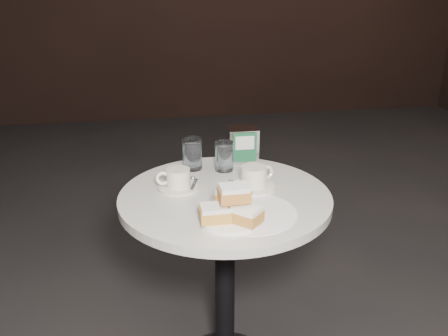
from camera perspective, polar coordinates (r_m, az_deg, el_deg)
cafe_table at (r=1.74m, az=0.11°, el=-8.95°), size 0.70×0.70×0.74m
sugar_spill at (r=1.52m, az=2.92°, el=-5.11°), size 0.38×0.38×0.00m
beignet_plate at (r=1.45m, az=0.83°, el=-4.69°), size 0.22×0.22×0.11m
coffee_cup_left at (r=1.68m, az=-5.29°, el=-1.40°), size 0.15×0.14×0.07m
coffee_cup_right at (r=1.68m, az=3.45°, el=-1.25°), size 0.20×0.20×0.08m
water_glass_left at (r=1.83m, az=-3.65°, el=1.58°), size 0.09×0.09×0.12m
water_glass_right at (r=1.82m, az=0.02°, el=1.32°), size 0.09×0.09×0.11m
napkin_dispenser at (r=1.90m, az=2.14°, el=2.70°), size 0.12×0.10×0.13m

